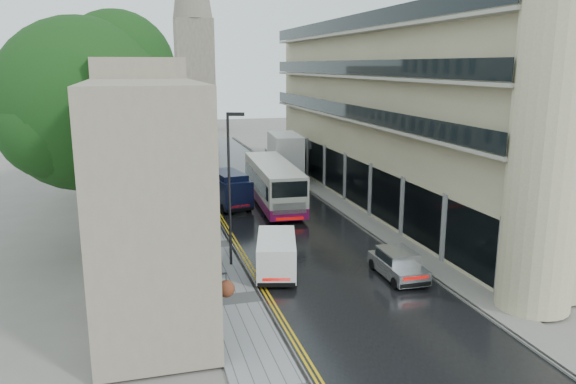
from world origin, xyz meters
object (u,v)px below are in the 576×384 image
tree_near (85,134)px  white_lorry (275,160)px  navy_van (223,194)px  silver_hatchback (396,274)px  lamp_post_far (190,149)px  pedestrian (214,237)px  tree_far (102,124)px  lamp_post_near (229,191)px  white_van (258,266)px  cream_bus (265,194)px

tree_near → white_lorry: size_ratio=1.64×
navy_van → white_lorry: bearing=46.1°
silver_hatchback → lamp_post_far: bearing=107.2°
pedestrian → tree_near: bearing=2.4°
tree_far → lamp_post_near: (7.07, -17.45, -2.00)m
silver_hatchback → white_van: white_van is taller
cream_bus → navy_van: (-2.77, 1.74, -0.24)m
tree_far → navy_van: size_ratio=2.25×
white_lorry → lamp_post_near: size_ratio=1.03×
silver_hatchback → lamp_post_near: size_ratio=0.48×
white_lorry → navy_van: (-6.25, -9.16, -0.81)m
pedestrian → tree_far: bearing=-48.1°
silver_hatchback → pedestrian: (-7.81, 7.82, 0.21)m
tree_far → pedestrian: 17.13m
tree_near → navy_van: tree_near is taller
white_lorry → silver_hatchback: bearing=-85.4°
silver_hatchback → pedestrian: bearing=135.5°
lamp_post_near → lamp_post_far: lamp_post_near is taller
cream_bus → silver_hatchback: bearing=-74.7°
navy_van → pedestrian: (-1.93, -8.74, -0.47)m
silver_hatchback → pedestrian: 11.05m
pedestrian → white_lorry: bearing=-96.1°
tree_near → white_lorry: (14.97, 15.95, -4.70)m
navy_van → tree_far: bearing=134.0°
tree_near → tree_far: 13.02m
white_lorry → pedestrian: bearing=-109.2°
tree_near → pedestrian: bearing=-16.0°
white_lorry → navy_van: white_lorry is taller
cream_bus → silver_hatchback: (3.11, -14.82, -0.91)m
white_lorry → pedestrian: white_lorry is taller
cream_bus → white_van: bearing=-101.1°
lamp_post_near → tree_far: bearing=132.5°
tree_near → tree_far: tree_near is taller
white_lorry → lamp_post_near: bearing=-105.0°
silver_hatchback → white_van: size_ratio=0.86×
tree_near → pedestrian: 9.26m
tree_near → navy_van: bearing=37.9°
cream_bus → pedestrian: 8.46m
lamp_post_far → navy_van: bearing=-69.3°
silver_hatchback → navy_van: (-5.88, 16.56, 0.68)m
silver_hatchback → white_lorry: bearing=89.7°
tree_far → cream_bus: bearing=-35.4°
tree_far → navy_van: (8.43, -6.21, -4.80)m
navy_van → pedestrian: bearing=-112.0°
white_lorry → white_van: bearing=-100.6°
lamp_post_near → lamp_post_far: (-0.15, 19.40, -0.54)m
tree_far → white_lorry: (14.67, 2.95, -3.98)m
cream_bus → lamp_post_near: bearing=-110.0°
white_lorry → lamp_post_near: (-7.60, -20.40, 1.98)m
white_lorry → silver_hatchback: (-0.37, -25.72, -1.49)m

